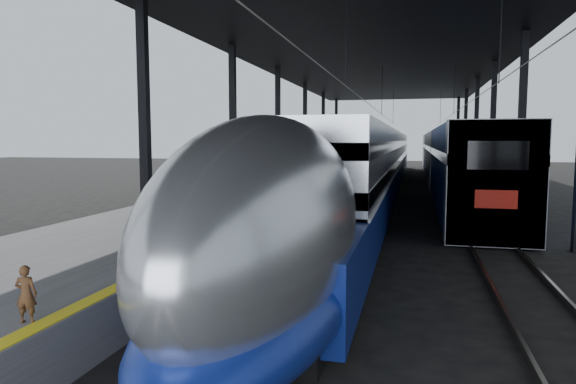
% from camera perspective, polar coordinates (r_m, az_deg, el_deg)
% --- Properties ---
extents(ground, '(160.00, 160.00, 0.00)m').
position_cam_1_polar(ground, '(14.29, -4.57, -8.88)').
color(ground, black).
rests_on(ground, ground).
extents(platform, '(6.00, 80.00, 1.00)m').
position_cam_1_polar(platform, '(34.18, 0.44, 0.55)').
color(platform, '#4C4C4F').
rests_on(platform, ground).
extents(yellow_strip, '(0.30, 80.00, 0.01)m').
position_cam_1_polar(yellow_strip, '(33.60, 5.09, 1.31)').
color(yellow_strip, yellow).
rests_on(yellow_strip, platform).
extents(rails, '(6.52, 80.00, 0.16)m').
position_cam_1_polar(rails, '(33.30, 13.96, -0.48)').
color(rails, slate).
rests_on(rails, ground).
extents(canopy, '(18.00, 75.00, 9.47)m').
position_cam_1_polar(canopy, '(33.65, 9.76, 15.11)').
color(canopy, black).
rests_on(canopy, ground).
extents(tgv_train, '(2.91, 65.20, 4.18)m').
position_cam_1_polar(tgv_train, '(36.01, 10.04, 3.05)').
color(tgv_train, '#A9ACB0').
rests_on(tgv_train, ground).
extents(second_train, '(3.12, 56.05, 4.30)m').
position_cam_1_polar(second_train, '(45.12, 17.19, 3.70)').
color(second_train, navy).
rests_on(second_train, ground).
extents(child, '(0.35, 0.27, 0.85)m').
position_cam_1_polar(child, '(8.35, -27.10, -10.06)').
color(child, '#4C2F19').
rests_on(child, platform).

